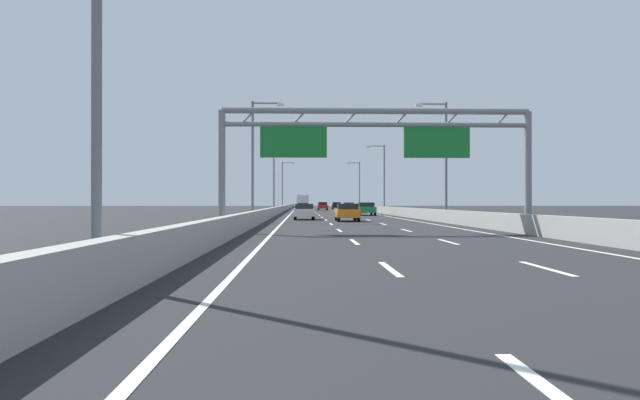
# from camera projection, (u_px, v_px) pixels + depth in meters

# --- Properties ---
(ground_plane) EXTENTS (260.00, 260.00, 0.00)m
(ground_plane) POSITION_uv_depth(u_px,v_px,m) (324.00, 211.00, 100.87)
(ground_plane) COLOR #262628
(lane_dash_left_1) EXTENTS (0.16, 3.00, 0.01)m
(lane_dash_left_1) POSITION_uv_depth(u_px,v_px,m) (390.00, 269.00, 13.36)
(lane_dash_left_1) COLOR white
(lane_dash_left_1) RESTS_ON ground_plane
(lane_dash_left_2) EXTENTS (0.16, 3.00, 0.01)m
(lane_dash_left_2) POSITION_uv_depth(u_px,v_px,m) (355.00, 242.00, 22.35)
(lane_dash_left_2) COLOR white
(lane_dash_left_2) RESTS_ON ground_plane
(lane_dash_left_3) EXTENTS (0.16, 3.00, 0.01)m
(lane_dash_left_3) POSITION_uv_depth(u_px,v_px,m) (339.00, 230.00, 31.35)
(lane_dash_left_3) COLOR white
(lane_dash_left_3) RESTS_ON ground_plane
(lane_dash_left_4) EXTENTS (0.16, 3.00, 0.01)m
(lane_dash_left_4) POSITION_uv_depth(u_px,v_px,m) (331.00, 224.00, 40.34)
(lane_dash_left_4) COLOR white
(lane_dash_left_4) RESTS_ON ground_plane
(lane_dash_left_5) EXTENTS (0.16, 3.00, 0.01)m
(lane_dash_left_5) POSITION_uv_depth(u_px,v_px,m) (326.00, 220.00, 49.34)
(lane_dash_left_5) COLOR white
(lane_dash_left_5) RESTS_ON ground_plane
(lane_dash_left_6) EXTENTS (0.16, 3.00, 0.01)m
(lane_dash_left_6) POSITION_uv_depth(u_px,v_px,m) (322.00, 217.00, 58.33)
(lane_dash_left_6) COLOR white
(lane_dash_left_6) RESTS_ON ground_plane
(lane_dash_left_7) EXTENTS (0.16, 3.00, 0.01)m
(lane_dash_left_7) POSITION_uv_depth(u_px,v_px,m) (319.00, 215.00, 67.33)
(lane_dash_left_7) COLOR white
(lane_dash_left_7) RESTS_ON ground_plane
(lane_dash_left_8) EXTENTS (0.16, 3.00, 0.01)m
(lane_dash_left_8) POSITION_uv_depth(u_px,v_px,m) (317.00, 214.00, 76.33)
(lane_dash_left_8) COLOR white
(lane_dash_left_8) RESTS_ON ground_plane
(lane_dash_left_9) EXTENTS (0.16, 3.00, 0.01)m
(lane_dash_left_9) POSITION_uv_depth(u_px,v_px,m) (316.00, 212.00, 85.32)
(lane_dash_left_9) COLOR white
(lane_dash_left_9) RESTS_ON ground_plane
(lane_dash_left_10) EXTENTS (0.16, 3.00, 0.01)m
(lane_dash_left_10) POSITION_uv_depth(u_px,v_px,m) (314.00, 211.00, 94.32)
(lane_dash_left_10) COLOR white
(lane_dash_left_10) RESTS_ON ground_plane
(lane_dash_left_11) EXTENTS (0.16, 3.00, 0.01)m
(lane_dash_left_11) POSITION_uv_depth(u_px,v_px,m) (313.00, 211.00, 103.31)
(lane_dash_left_11) COLOR white
(lane_dash_left_11) RESTS_ON ground_plane
(lane_dash_left_12) EXTENTS (0.16, 3.00, 0.01)m
(lane_dash_left_12) POSITION_uv_depth(u_px,v_px,m) (312.00, 210.00, 112.31)
(lane_dash_left_12) COLOR white
(lane_dash_left_12) RESTS_ON ground_plane
(lane_dash_left_13) EXTENTS (0.16, 3.00, 0.01)m
(lane_dash_left_13) POSITION_uv_depth(u_px,v_px,m) (312.00, 209.00, 121.30)
(lane_dash_left_13) COLOR white
(lane_dash_left_13) RESTS_ON ground_plane
(lane_dash_left_14) EXTENTS (0.16, 3.00, 0.01)m
(lane_dash_left_14) POSITION_uv_depth(u_px,v_px,m) (311.00, 209.00, 130.30)
(lane_dash_left_14) COLOR white
(lane_dash_left_14) RESTS_ON ground_plane
(lane_dash_left_15) EXTENTS (0.16, 3.00, 0.01)m
(lane_dash_left_15) POSITION_uv_depth(u_px,v_px,m) (310.00, 208.00, 139.30)
(lane_dash_left_15) COLOR white
(lane_dash_left_15) RESTS_ON ground_plane
(lane_dash_left_16) EXTENTS (0.16, 3.00, 0.01)m
(lane_dash_left_16) POSITION_uv_depth(u_px,v_px,m) (310.00, 208.00, 148.29)
(lane_dash_left_16) COLOR white
(lane_dash_left_16) RESTS_ON ground_plane
(lane_dash_left_17) EXTENTS (0.16, 3.00, 0.01)m
(lane_dash_left_17) POSITION_uv_depth(u_px,v_px,m) (309.00, 208.00, 157.29)
(lane_dash_left_17) COLOR white
(lane_dash_left_17) RESTS_ON ground_plane
(lane_dash_right_1) EXTENTS (0.16, 3.00, 0.01)m
(lane_dash_right_1) POSITION_uv_depth(u_px,v_px,m) (546.00, 268.00, 13.47)
(lane_dash_right_1) COLOR white
(lane_dash_right_1) RESTS_ON ground_plane
(lane_dash_right_2) EXTENTS (0.16, 3.00, 0.01)m
(lane_dash_right_2) POSITION_uv_depth(u_px,v_px,m) (448.00, 242.00, 22.46)
(lane_dash_right_2) COLOR white
(lane_dash_right_2) RESTS_ON ground_plane
(lane_dash_right_3) EXTENTS (0.16, 3.00, 0.01)m
(lane_dash_right_3) POSITION_uv_depth(u_px,v_px,m) (406.00, 230.00, 31.46)
(lane_dash_right_3) COLOR white
(lane_dash_right_3) RESTS_ON ground_plane
(lane_dash_right_4) EXTENTS (0.16, 3.00, 0.01)m
(lane_dash_right_4) POSITION_uv_depth(u_px,v_px,m) (383.00, 224.00, 40.45)
(lane_dash_right_4) COLOR white
(lane_dash_right_4) RESTS_ON ground_plane
(lane_dash_right_5) EXTENTS (0.16, 3.00, 0.01)m
(lane_dash_right_5) POSITION_uv_depth(u_px,v_px,m) (368.00, 220.00, 49.45)
(lane_dash_right_5) COLOR white
(lane_dash_right_5) RESTS_ON ground_plane
(lane_dash_right_6) EXTENTS (0.16, 3.00, 0.01)m
(lane_dash_right_6) POSITION_uv_depth(u_px,v_px,m) (358.00, 217.00, 58.45)
(lane_dash_right_6) COLOR white
(lane_dash_right_6) RESTS_ON ground_plane
(lane_dash_right_7) EXTENTS (0.16, 3.00, 0.01)m
(lane_dash_right_7) POSITION_uv_depth(u_px,v_px,m) (351.00, 215.00, 67.44)
(lane_dash_right_7) COLOR white
(lane_dash_right_7) RESTS_ON ground_plane
(lane_dash_right_8) EXTENTS (0.16, 3.00, 0.01)m
(lane_dash_right_8) POSITION_uv_depth(u_px,v_px,m) (345.00, 214.00, 76.44)
(lane_dash_right_8) COLOR white
(lane_dash_right_8) RESTS_ON ground_plane
(lane_dash_right_9) EXTENTS (0.16, 3.00, 0.01)m
(lane_dash_right_9) POSITION_uv_depth(u_px,v_px,m) (340.00, 212.00, 85.43)
(lane_dash_right_9) COLOR white
(lane_dash_right_9) RESTS_ON ground_plane
(lane_dash_right_10) EXTENTS (0.16, 3.00, 0.01)m
(lane_dash_right_10) POSITION_uv_depth(u_px,v_px,m) (337.00, 211.00, 94.43)
(lane_dash_right_10) COLOR white
(lane_dash_right_10) RESTS_ON ground_plane
(lane_dash_right_11) EXTENTS (0.16, 3.00, 0.01)m
(lane_dash_right_11) POSITION_uv_depth(u_px,v_px,m) (334.00, 211.00, 103.42)
(lane_dash_right_11) COLOR white
(lane_dash_right_11) RESTS_ON ground_plane
(lane_dash_right_12) EXTENTS (0.16, 3.00, 0.01)m
(lane_dash_right_12) POSITION_uv_depth(u_px,v_px,m) (331.00, 210.00, 112.42)
(lane_dash_right_12) COLOR white
(lane_dash_right_12) RESTS_ON ground_plane
(lane_dash_right_13) EXTENTS (0.16, 3.00, 0.01)m
(lane_dash_right_13) POSITION_uv_depth(u_px,v_px,m) (329.00, 209.00, 121.42)
(lane_dash_right_13) COLOR white
(lane_dash_right_13) RESTS_ON ground_plane
(lane_dash_right_14) EXTENTS (0.16, 3.00, 0.01)m
(lane_dash_right_14) POSITION_uv_depth(u_px,v_px,m) (327.00, 209.00, 130.41)
(lane_dash_right_14) COLOR white
(lane_dash_right_14) RESTS_ON ground_plane
(lane_dash_right_15) EXTENTS (0.16, 3.00, 0.01)m
(lane_dash_right_15) POSITION_uv_depth(u_px,v_px,m) (325.00, 208.00, 139.41)
(lane_dash_right_15) COLOR white
(lane_dash_right_15) RESTS_ON ground_plane
(lane_dash_right_16) EXTENTS (0.16, 3.00, 0.01)m
(lane_dash_right_16) POSITION_uv_depth(u_px,v_px,m) (324.00, 208.00, 148.40)
(lane_dash_right_16) COLOR white
(lane_dash_right_16) RESTS_ON ground_plane
(lane_dash_right_17) EXTENTS (0.16, 3.00, 0.01)m
(lane_dash_right_17) POSITION_uv_depth(u_px,v_px,m) (323.00, 208.00, 157.40)
(lane_dash_right_17) COLOR white
(lane_dash_right_17) RESTS_ON ground_plane
(edge_line_left) EXTENTS (0.16, 176.00, 0.01)m
(edge_line_left) POSITION_uv_depth(u_px,v_px,m) (292.00, 212.00, 88.71)
(edge_line_left) COLOR white
(edge_line_left) RESTS_ON ground_plane
(edge_line_right) EXTENTS (0.16, 176.00, 0.01)m
(edge_line_right) POSITION_uv_depth(u_px,v_px,m) (361.00, 212.00, 89.04)
(edge_line_right) COLOR white
(edge_line_right) RESTS_ON ground_plane
(barrier_left) EXTENTS (0.45, 220.00, 0.95)m
(barrier_left) POSITION_uv_depth(u_px,v_px,m) (286.00, 208.00, 110.65)
(barrier_left) COLOR #9E9E99
(barrier_left) RESTS_ON ground_plane
(barrier_right) EXTENTS (0.45, 220.00, 0.95)m
(barrier_right) POSITION_uv_depth(u_px,v_px,m) (358.00, 208.00, 111.08)
(barrier_right) COLOR #9E9E99
(barrier_right) RESTS_ON ground_plane
(sign_gantry) EXTENTS (16.11, 0.36, 6.36)m
(sign_gantry) POSITION_uv_depth(u_px,v_px,m) (374.00, 138.00, 30.02)
(sign_gantry) COLOR gray
(sign_gantry) RESTS_ON ground_plane
(streetlamp_left_mid) EXTENTS (2.58, 0.28, 9.50)m
(streetlamp_left_mid) POSITION_uv_depth(u_px,v_px,m) (256.00, 153.00, 46.27)
(streetlamp_left_mid) COLOR slate
(streetlamp_left_mid) RESTS_ON ground_plane
(streetlamp_right_mid) EXTENTS (2.58, 0.28, 9.50)m
(streetlamp_right_mid) POSITION_uv_depth(u_px,v_px,m) (443.00, 154.00, 46.73)
(streetlamp_right_mid) COLOR slate
(streetlamp_right_mid) RESTS_ON ground_plane
(streetlamp_left_far) EXTENTS (2.58, 0.28, 9.50)m
(streetlamp_left_far) POSITION_uv_depth(u_px,v_px,m) (276.00, 174.00, 81.43)
(streetlamp_left_far) COLOR slate
(streetlamp_left_far) RESTS_ON ground_plane
(streetlamp_right_far) EXTENTS (2.58, 0.28, 9.50)m
(streetlamp_right_far) POSITION_uv_depth(u_px,v_px,m) (383.00, 174.00, 81.89)
(streetlamp_right_far) COLOR slate
(streetlamp_right_far) RESTS_ON ground_plane
(streetlamp_left_distant) EXTENTS (2.58, 0.28, 9.50)m
(streetlamp_left_distant) POSITION_uv_depth(u_px,v_px,m) (284.00, 183.00, 116.58)
(streetlamp_left_distant) COLOR slate
(streetlamp_left_distant) RESTS_ON ground_plane
(streetlamp_right_distant) EXTENTS (2.58, 0.28, 9.50)m
(streetlamp_right_distant) POSITION_uv_depth(u_px,v_px,m) (358.00, 183.00, 117.04)
(streetlamp_right_distant) COLOR slate
(streetlamp_right_distant) RESTS_ON ground_plane
(blue_car) EXTENTS (1.73, 4.61, 1.38)m
(blue_car) POSITION_uv_depth(u_px,v_px,m) (303.00, 207.00, 89.27)
(blue_car) COLOR #2347AD
(blue_car) RESTS_ON ground_plane
(red_car) EXTENTS (1.85, 4.43, 1.51)m
(red_car) POSITION_uv_depth(u_px,v_px,m) (323.00, 206.00, 109.16)
(red_car) COLOR red
(red_car) RESTS_ON ground_plane
(yellow_car) EXTENTS (1.82, 4.23, 1.45)m
(yellow_car) POSITION_uv_depth(u_px,v_px,m) (348.00, 207.00, 95.94)
(yellow_car) COLOR yellow
(yellow_car) RESTS_ON ground_plane
(black_car) EXTENTS (1.89, 4.19, 1.48)m
(black_car) POSITION_uv_depth(u_px,v_px,m) (336.00, 206.00, 122.72)
(black_car) COLOR black
(black_car) RESTS_ON ground_plane
(white_car) EXTENTS (1.76, 4.31, 1.37)m
(white_car) POSITION_uv_depth(u_px,v_px,m) (304.00, 211.00, 50.83)
(white_car) COLOR silver
(white_car) RESTS_ON ground_plane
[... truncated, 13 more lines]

